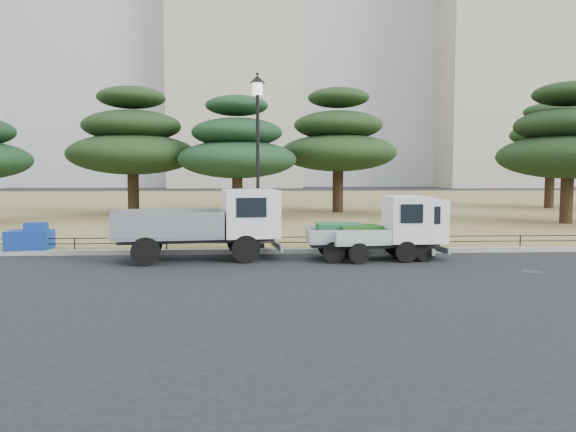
{
  "coord_description": "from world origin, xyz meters",
  "views": [
    {
      "loc": [
        -0.88,
        -15.89,
        2.73
      ],
      "look_at": [
        0.0,
        2.0,
        1.3
      ],
      "focal_mm": 35.0,
      "sensor_mm": 36.0,
      "label": 1
    }
  ],
  "objects": [
    {
      "name": "pipe_fence",
      "position": [
        0.0,
        2.75,
        0.44
      ],
      "size": [
        38.0,
        0.04,
        0.4
      ],
      "color": "black",
      "rests_on": "lawn"
    },
    {
      "name": "pine_west_near",
      "position": [
        -8.38,
        17.6,
        4.47
      ],
      "size": [
        7.5,
        7.5,
        7.5
      ],
      "color": "black",
      "rests_on": "lawn"
    },
    {
      "name": "truck_kei_front",
      "position": [
        2.75,
        1.27,
        0.97
      ],
      "size": [
        3.71,
        1.64,
        1.96
      ],
      "rotation": [
        0.0,
        0.0,
        0.01
      ],
      "color": "black",
      "rests_on": "ground"
    },
    {
      "name": "street_lamp",
      "position": [
        -0.97,
        2.9,
        4.02
      ],
      "size": [
        0.51,
        0.51,
        5.73
      ],
      "color": "black",
      "rests_on": "lawn"
    },
    {
      "name": "lawn",
      "position": [
        0.0,
        30.6,
        0.07
      ],
      "size": [
        120.0,
        56.0,
        0.15
      ],
      "primitive_type": "cube",
      "color": "olive",
      "rests_on": "ground"
    },
    {
      "name": "pine_east_far",
      "position": [
        19.52,
        22.77,
        4.4
      ],
      "size": [
        7.33,
        7.33,
        7.37
      ],
      "color": "black",
      "rests_on": "lawn"
    },
    {
      "name": "tower_far_east",
      "position": [
        58.0,
        90.0,
        35.0
      ],
      "size": [
        24.0,
        20.0,
        70.0
      ],
      "primitive_type": "cube",
      "color": "#A0A0A5",
      "rests_on": "ground"
    },
    {
      "name": "pine_east_near",
      "position": [
        14.3,
        11.18,
        4.15
      ],
      "size": [
        6.86,
        6.86,
        6.93
      ],
      "color": "black",
      "rests_on": "lawn"
    },
    {
      "name": "truck_kei_rear",
      "position": [
        3.27,
        1.28,
        0.93
      ],
      "size": [
        3.75,
        2.04,
        1.86
      ],
      "rotation": [
        0.0,
        0.0,
        0.16
      ],
      "color": "black",
      "rests_on": "ground"
    },
    {
      "name": "truck_large",
      "position": [
        -2.51,
        1.46,
        1.2
      ],
      "size": [
        5.16,
        2.59,
        2.16
      ],
      "rotation": [
        0.0,
        0.0,
        0.14
      ],
      "color": "black",
      "rests_on": "ground"
    },
    {
      "name": "tower_center_left",
      "position": [
        -5.0,
        85.0,
        27.5
      ],
      "size": [
        22.0,
        20.0,
        55.0
      ],
      "primitive_type": "cube",
      "color": "#AAA08C",
      "rests_on": "ground"
    },
    {
      "name": "pine_center_left",
      "position": [
        -2.18,
        15.88,
        4.08
      ],
      "size": [
        6.69,
        6.69,
        6.8
      ],
      "color": "black",
      "rests_on": "lawn"
    },
    {
      "name": "manhole",
      "position": [
        6.5,
        -1.2,
        0.01
      ],
      "size": [
        0.6,
        0.6,
        0.01
      ],
      "primitive_type": "cylinder",
      "color": "#2D2D30",
      "rests_on": "ground"
    },
    {
      "name": "pine_center_right",
      "position": [
        4.02,
        19.47,
        4.67
      ],
      "size": [
        7.35,
        7.35,
        7.8
      ],
      "color": "black",
      "rests_on": "lawn"
    },
    {
      "name": "tarp_pile",
      "position": [
        -8.51,
        2.96,
        0.51
      ],
      "size": [
        1.38,
        1.04,
        0.9
      ],
      "rotation": [
        0.0,
        0.0,
        0.03
      ],
      "color": "navy",
      "rests_on": "lawn"
    },
    {
      "name": "tower_east",
      "position": [
        40.0,
        82.0,
        24.0
      ],
      "size": [
        20.0,
        18.0,
        48.0
      ],
      "primitive_type": "cube",
      "color": "#AAA08C",
      "rests_on": "ground"
    },
    {
      "name": "curb",
      "position": [
        0.0,
        2.6,
        0.08
      ],
      "size": [
        120.0,
        0.25,
        0.16
      ],
      "primitive_type": "cube",
      "color": "gray",
      "rests_on": "ground"
    },
    {
      "name": "ground",
      "position": [
        0.0,
        0.0,
        0.0
      ],
      "size": [
        220.0,
        220.0,
        0.0
      ],
      "primitive_type": "plane",
      "color": "black"
    }
  ]
}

